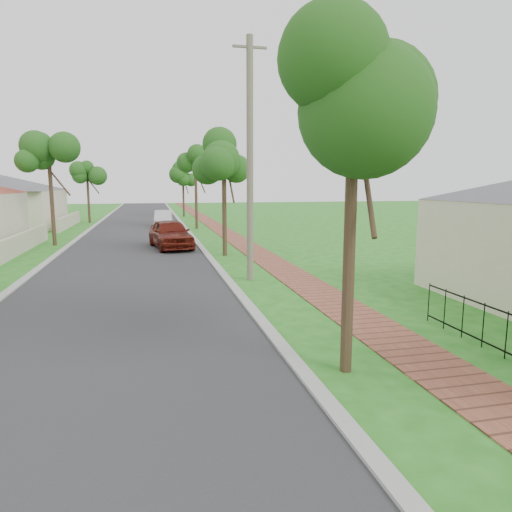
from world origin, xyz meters
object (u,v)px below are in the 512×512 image
object	(u,v)px
near_tree	(353,122)
utility_pole	(250,161)
parked_car_red	(171,234)
parked_car_white	(163,218)

from	to	relation	value
near_tree	utility_pole	world-z (taller)	utility_pole
parked_car_red	near_tree	bearing A→B (deg)	-91.47
parked_car_white	near_tree	xyz separation A→B (m)	(2.49, -31.19, 3.93)
utility_pole	parked_car_red	bearing A→B (deg)	105.12
utility_pole	near_tree	bearing A→B (deg)	-89.94
near_tree	utility_pole	xyz separation A→B (m)	(-0.01, 8.50, -0.25)
utility_pole	parked_car_white	bearing A→B (deg)	96.24
parked_car_red	utility_pole	xyz separation A→B (m)	(2.48, -9.19, 3.54)
parked_car_red	utility_pole	size ratio (longest dim) A/B	0.54
parked_car_white	utility_pole	distance (m)	23.12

